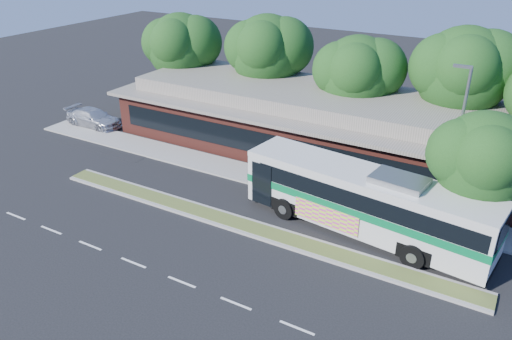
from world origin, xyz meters
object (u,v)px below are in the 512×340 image
object	(u,v)px
lamp_post	(456,146)
transit_bus	(366,198)
sidewalk_tree	(492,158)
sedan	(94,118)

from	to	relation	value
lamp_post	transit_bus	size ratio (longest dim) A/B	0.65
lamp_post	sidewalk_tree	distance (m)	1.88
lamp_post	sedan	world-z (taller)	lamp_post
lamp_post	sedan	size ratio (longest dim) A/B	1.79
lamp_post	sidewalk_tree	xyz separation A→B (m)	(1.78, -0.58, -0.00)
sedan	lamp_post	bearing A→B (deg)	-93.68
transit_bus	sedan	xyz separation A→B (m)	(-24.94, 4.38, -1.40)
transit_bus	sidewalk_tree	world-z (taller)	sidewalk_tree
sidewalk_tree	transit_bus	bearing A→B (deg)	-159.69
lamp_post	sedan	bearing A→B (deg)	176.39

